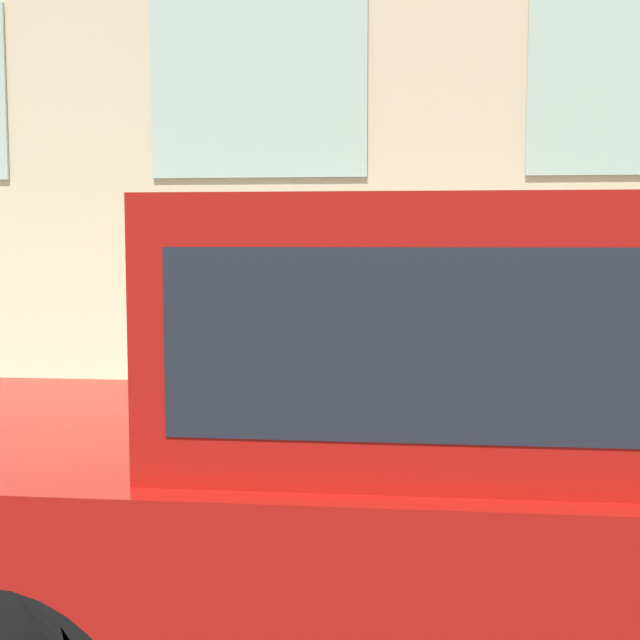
# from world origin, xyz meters

# --- Properties ---
(ground_plane) EXTENTS (80.00, 80.00, 0.00)m
(ground_plane) POSITION_xyz_m (0.00, 0.00, 0.00)
(ground_plane) COLOR #38383A
(sidewalk) EXTENTS (2.91, 60.00, 0.17)m
(sidewalk) POSITION_xyz_m (1.46, 0.00, 0.08)
(sidewalk) COLOR #A8A093
(sidewalk) RESTS_ON ground_plane
(fire_hydrant) EXTENTS (0.33, 0.45, 0.81)m
(fire_hydrant) POSITION_xyz_m (0.39, 0.35, 0.58)
(fire_hydrant) COLOR red
(fire_hydrant) RESTS_ON sidewalk
(person) EXTENTS (0.28, 0.18, 1.15)m
(person) POSITION_xyz_m (0.85, 1.18, 0.86)
(person) COLOR #998466
(person) RESTS_ON sidewalk
(parked_car_red_near) EXTENTS (1.89, 5.35, 1.89)m
(parked_car_red_near) POSITION_xyz_m (-1.31, -0.31, 1.05)
(parked_car_red_near) COLOR black
(parked_car_red_near) RESTS_ON ground_plane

